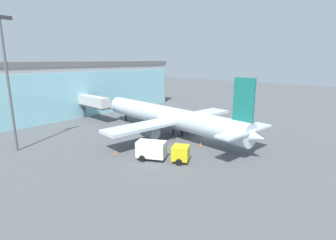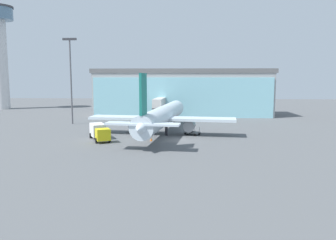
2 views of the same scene
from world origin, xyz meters
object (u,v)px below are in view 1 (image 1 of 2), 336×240
(catering_truck, at_px, (161,150))
(safety_cone_wingtip, at_px, (116,152))
(apron_light_mast, at_px, (7,74))
(baggage_cart, at_px, (193,128))
(jet_bridge, at_px, (92,102))
(safety_cone_nose, at_px, (201,144))
(airplane, at_px, (170,117))

(catering_truck, relative_size, safety_cone_wingtip, 13.65)
(catering_truck, bearing_deg, apron_light_mast, -175.68)
(safety_cone_wingtip, bearing_deg, baggage_cart, -2.00)
(jet_bridge, xyz_separation_m, apron_light_mast, (-19.69, -9.55, 7.44))
(safety_cone_nose, bearing_deg, airplane, 80.44)
(catering_truck, xyz_separation_m, safety_cone_wingtip, (-2.54, 6.84, -1.19))
(safety_cone_wingtip, bearing_deg, catering_truck, -69.63)
(apron_light_mast, relative_size, airplane, 0.52)
(airplane, height_order, safety_cone_wingtip, airplane)
(airplane, bearing_deg, safety_cone_nose, 176.65)
(apron_light_mast, height_order, catering_truck, apron_light_mast)
(airplane, bearing_deg, apron_light_mast, 67.68)
(safety_cone_nose, xyz_separation_m, safety_cone_wingtip, (-11.63, 7.31, 0.00))
(baggage_cart, bearing_deg, apron_light_mast, -168.46)
(jet_bridge, relative_size, catering_truck, 1.52)
(jet_bridge, height_order, airplane, airplane)
(safety_cone_nose, distance_m, safety_cone_wingtip, 13.74)
(airplane, distance_m, baggage_cart, 6.52)
(apron_light_mast, bearing_deg, airplane, -28.53)
(airplane, distance_m, safety_cone_nose, 8.54)
(airplane, bearing_deg, catering_truck, 131.50)
(airplane, xyz_separation_m, safety_cone_nose, (-1.32, -7.84, -3.11))
(baggage_cart, xyz_separation_m, safety_cone_wingtip, (-18.69, 0.65, -0.23))
(airplane, distance_m, catering_truck, 12.90)
(jet_bridge, xyz_separation_m, safety_cone_wingtip, (-10.44, -22.16, -3.95))
(jet_bridge, relative_size, safety_cone_nose, 20.69)
(airplane, bearing_deg, safety_cone_wingtip, 98.55)
(baggage_cart, distance_m, safety_cone_nose, 9.70)
(catering_truck, bearing_deg, baggage_cart, 84.05)
(catering_truck, bearing_deg, safety_cone_nose, 60.14)
(apron_light_mast, height_order, airplane, apron_light_mast)
(catering_truck, distance_m, baggage_cart, 17.32)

